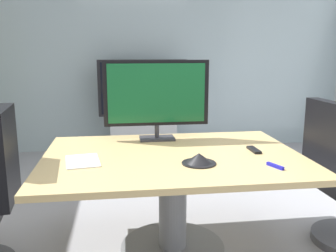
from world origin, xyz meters
TOP-DOWN VIEW (x-y plane):
  - wall_back_glass_partition at (0.00, 2.99)m, footprint 6.10×0.10m
  - conference_table at (0.03, 0.09)m, footprint 1.78×1.26m
  - tv_monitor at (-0.04, 0.55)m, footprint 0.84×0.18m
  - wall_display_unit at (-0.01, 2.63)m, footprint 1.20×0.36m
  - conference_phone at (0.16, -0.14)m, footprint 0.22×0.22m
  - remote_control at (0.62, 0.10)m, footprint 0.05×0.17m
  - whiteboard_marker at (0.61, -0.28)m, footprint 0.07×0.13m
  - paper_notepad at (-0.58, -0.00)m, footprint 0.25×0.33m

SIDE VIEW (x-z plane):
  - wall_display_unit at x=-0.01m, z-range -0.21..1.10m
  - conference_table at x=0.03m, z-range 0.18..0.91m
  - paper_notepad at x=-0.58m, z-range 0.73..0.73m
  - remote_control at x=0.62m, z-range 0.73..0.74m
  - whiteboard_marker at x=0.61m, z-range 0.73..0.75m
  - conference_phone at x=0.16m, z-range 0.72..0.79m
  - tv_monitor at x=-0.04m, z-range 0.77..1.40m
  - wall_back_glass_partition at x=0.00m, z-range 0.00..2.72m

